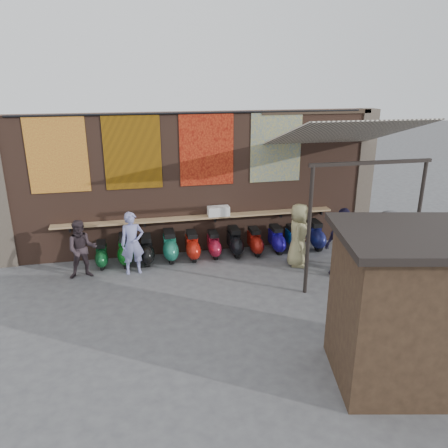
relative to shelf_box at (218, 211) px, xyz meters
name	(u,v)px	position (x,y,z in m)	size (l,w,h in m)	color
ground	(214,289)	(-0.59, -2.30, -1.26)	(70.00, 70.00, 0.00)	#474749
brick_wall	(195,184)	(-0.59, 0.40, 0.74)	(10.00, 0.40, 4.00)	brown
pier_right	(362,175)	(4.61, 0.40, 0.74)	(0.50, 0.50, 4.00)	#4C4238
eating_counter	(198,217)	(-0.59, 0.03, -0.16)	(8.00, 0.32, 0.05)	#9E7A51
shelf_box	(218,211)	(0.00, 0.00, 0.00)	(0.61, 0.29, 0.27)	white
tapestry_redgold	(57,155)	(-4.19, 0.18, 1.74)	(1.50, 0.02, 2.00)	#A02617
tapestry_sun	(133,152)	(-2.29, 0.18, 1.74)	(1.50, 0.02, 2.00)	#C0770B
tapestry_orange	(207,149)	(-0.29, 0.18, 1.74)	(1.50, 0.02, 2.00)	#B73616
tapestry_multi	(276,147)	(1.71, 0.18, 1.74)	(1.50, 0.02, 2.00)	#2A539A
hang_rail	(195,113)	(-0.59, 0.17, 2.72)	(0.06, 0.06, 9.50)	black
scooter_stool_0	(102,255)	(-3.29, -0.33, -0.92)	(0.32, 0.72, 0.68)	#0E4820
scooter_stool_1	(125,250)	(-2.67, -0.31, -0.85)	(0.39, 0.87, 0.83)	#0B5314
scooter_stool_2	(147,250)	(-2.09, -0.35, -0.87)	(0.37, 0.81, 0.77)	black
scooter_stool_3	(170,246)	(-1.45, -0.27, -0.84)	(0.39, 0.87, 0.83)	#1C7159
scooter_stool_4	(192,246)	(-0.82, -0.32, -0.87)	(0.37, 0.82, 0.78)	#B5190D
scooter_stool_5	(214,245)	(-0.20, -0.28, -0.90)	(0.34, 0.75, 0.72)	maroon
scooter_stool_6	(235,242)	(0.41, -0.28, -0.87)	(0.37, 0.83, 0.79)	black
scooter_stool_7	(255,241)	(1.00, -0.33, -0.89)	(0.35, 0.78, 0.74)	maroon
scooter_stool_8	(276,239)	(1.66, -0.32, -0.88)	(0.36, 0.80, 0.76)	#160B80
scooter_stool_9	(293,238)	(2.18, -0.32, -0.89)	(0.35, 0.77, 0.73)	navy
scooter_stool_10	(315,235)	(2.88, -0.30, -0.85)	(0.39, 0.87, 0.83)	#15184E
diner_left	(132,243)	(-2.46, -0.90, -0.43)	(0.60, 0.40, 1.65)	#8487C1
diner_right	(82,249)	(-3.71, -0.90, -0.49)	(0.74, 0.58, 1.53)	#32272C
shopper_navy	(343,243)	(2.75, -2.23, -0.34)	(1.07, 0.45, 1.83)	black
shopper_grey	(387,244)	(3.87, -2.43, -0.39)	(1.13, 0.65, 1.75)	#55555A
shopper_tan	(298,235)	(1.92, -1.34, -0.39)	(0.85, 0.55, 1.74)	#9B9363
market_stall	(413,312)	(1.97, -6.18, 0.01)	(2.35, 1.76, 2.55)	black
stall_roof	(425,236)	(1.97, -6.18, 1.35)	(2.63, 2.03, 0.12)	black
stall_sign	(396,258)	(2.17, -5.29, 0.59)	(1.20, 0.04, 0.50)	gold
stall_shelf	(390,303)	(2.17, -5.29, -0.33)	(1.95, 0.10, 0.06)	#473321
awning_canvas	(342,133)	(2.91, -1.40, 2.29)	(3.20, 3.40, 0.03)	beige
awning_ledger	(318,112)	(2.91, 0.19, 2.69)	(3.30, 0.08, 0.12)	#33261C
awning_header	(372,163)	(2.91, -2.90, 1.82)	(3.00, 0.08, 0.08)	black
awning_post_left	(309,231)	(1.51, -2.90, 0.29)	(0.09, 0.09, 3.10)	black
awning_post_right	(417,223)	(4.31, -2.90, 0.29)	(0.09, 0.09, 3.10)	black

